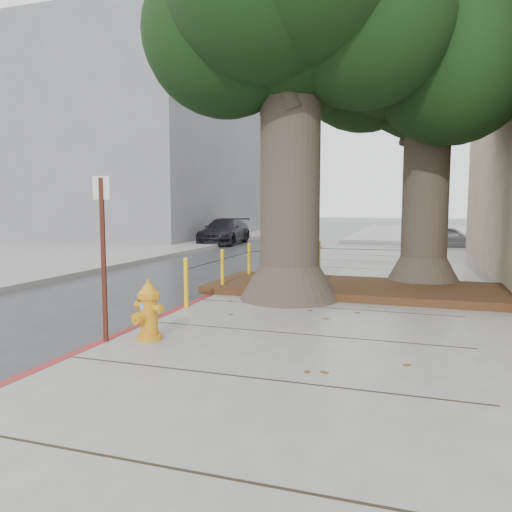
{
  "coord_description": "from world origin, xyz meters",
  "views": [
    {
      "loc": [
        2.22,
        -7.1,
        2.08
      ],
      "look_at": [
        -0.73,
        1.81,
        1.1
      ],
      "focal_mm": 35.0,
      "sensor_mm": 36.0,
      "label": 1
    }
  ],
  "objects_px": {
    "fire_hydrant": "(149,310)",
    "signpost": "(103,249)",
    "car_dark": "(225,231)",
    "car_silver": "(448,237)"
  },
  "relations": [
    {
      "from": "fire_hydrant",
      "to": "car_silver",
      "type": "xyz_separation_m",
      "value": [
        4.86,
        18.33,
        -0.02
      ]
    },
    {
      "from": "car_dark",
      "to": "car_silver",
      "type": "bearing_deg",
      "value": -3.3
    },
    {
      "from": "fire_hydrant",
      "to": "signpost",
      "type": "relative_size",
      "value": 0.38
    },
    {
      "from": "signpost",
      "to": "car_silver",
      "type": "height_order",
      "value": "signpost"
    },
    {
      "from": "signpost",
      "to": "car_silver",
      "type": "bearing_deg",
      "value": 56.08
    },
    {
      "from": "fire_hydrant",
      "to": "signpost",
      "type": "distance_m",
      "value": 1.07
    },
    {
      "from": "fire_hydrant",
      "to": "car_dark",
      "type": "xyz_separation_m",
      "value": [
        -6.12,
        18.12,
        0.09
      ]
    },
    {
      "from": "fire_hydrant",
      "to": "signpost",
      "type": "height_order",
      "value": "signpost"
    },
    {
      "from": "fire_hydrant",
      "to": "car_dark",
      "type": "height_order",
      "value": "car_dark"
    },
    {
      "from": "car_silver",
      "to": "car_dark",
      "type": "xyz_separation_m",
      "value": [
        -10.99,
        -0.21,
        0.11
      ]
    }
  ]
}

